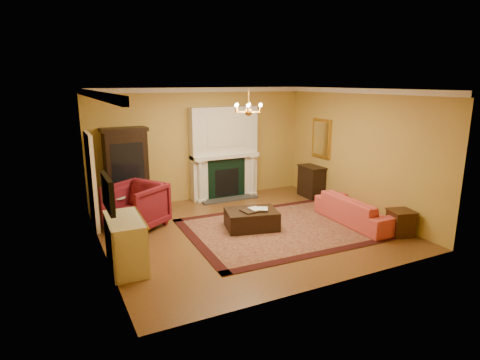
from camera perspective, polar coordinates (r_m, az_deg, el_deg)
floor at (r=8.84m, az=1.14°, el=-7.13°), size 6.00×5.50×0.02m
ceiling at (r=8.26m, az=1.24°, el=12.84°), size 6.00×5.50×0.02m
wall_back at (r=10.90m, az=-5.55°, el=5.06°), size 6.00×0.02×3.00m
wall_front at (r=6.17m, az=13.11°, el=-2.08°), size 6.00×0.02×3.00m
wall_left at (r=7.55m, az=-19.53°, el=0.36°), size 0.02×5.50×3.00m
wall_right at (r=10.15m, az=16.48°, el=3.89°), size 0.02×5.50×3.00m
fireplace at (r=11.01m, az=-2.24°, el=3.58°), size 1.90×0.70×2.50m
crown_molding at (r=9.12m, az=-1.61°, el=12.49°), size 6.00×5.50×0.12m
doorway at (r=9.30m, az=-20.31°, el=-0.14°), size 0.08×1.05×2.10m
tv_panel at (r=7.01m, az=-18.29°, el=-1.80°), size 0.09×0.95×0.58m
gilt_mirror at (r=11.15m, az=11.50°, el=5.82°), size 0.06×0.76×1.05m
chandelier at (r=8.27m, az=1.22°, el=10.05°), size 0.63×0.55×0.53m
oriental_rug at (r=8.94m, az=6.06°, el=-6.83°), size 4.23×3.23×0.02m
china_cabinet at (r=10.20m, az=-15.82°, el=1.09°), size 1.02×0.51×1.99m
wingback_armchair at (r=9.05m, az=-14.58°, el=-3.31°), size 1.43×1.45×1.11m
pedestal_table at (r=9.49m, az=-16.92°, el=-3.85°), size 0.35×0.35×0.63m
commode at (r=7.26m, az=-15.96°, el=-8.62°), size 0.61×1.22×0.90m
coral_sofa at (r=9.48m, az=16.38°, el=-3.52°), size 0.68×2.16×0.84m
end_table at (r=9.09m, az=21.86°, el=-5.76°), size 0.55×0.55×0.52m
console_table at (r=11.36m, az=10.11°, el=-0.30°), size 0.46×0.77×0.84m
leather_ottoman at (r=8.82m, az=1.64°, el=-5.59°), size 1.25×1.03×0.41m
ottoman_tray at (r=8.70m, az=1.77°, el=-4.35°), size 0.49×0.41×0.03m
book_a at (r=8.61m, az=1.59°, el=-3.41°), size 0.22×0.04×0.29m
book_b at (r=8.69m, az=2.66°, el=-3.33°), size 0.18×0.11×0.27m
topiary_left at (r=10.65m, az=-5.74°, el=4.72°), size 0.17×0.17×0.45m
topiary_right at (r=11.25m, az=1.30°, el=5.15°), size 0.15×0.15×0.41m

